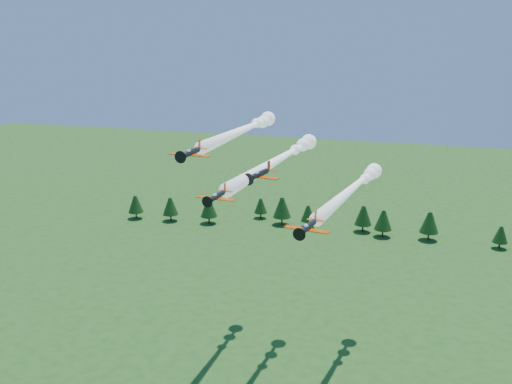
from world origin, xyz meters
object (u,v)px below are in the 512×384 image
(plane_lead, at_px, (281,158))
(plane_right, at_px, (354,187))
(plane_left, at_px, (245,129))
(plane_slot, at_px, (259,174))

(plane_lead, height_order, plane_right, plane_lead)
(plane_left, bearing_deg, plane_lead, -34.65)
(plane_left, relative_size, plane_slot, 5.72)
(plane_left, bearing_deg, plane_slot, -64.06)
(plane_lead, xyz_separation_m, plane_right, (15.02, 5.21, -6.52))
(plane_lead, relative_size, plane_left, 1.09)
(plane_lead, distance_m, plane_left, 13.85)
(plane_left, relative_size, plane_right, 0.99)
(plane_lead, distance_m, plane_slot, 16.21)
(plane_lead, height_order, plane_slot, plane_slot)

